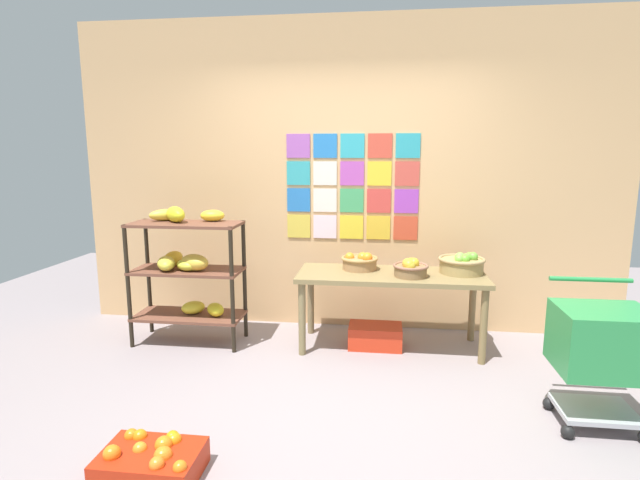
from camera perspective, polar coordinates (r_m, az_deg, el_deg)
ground at (r=3.49m, az=0.75°, el=-18.50°), size 9.11×9.11×0.00m
back_wall_with_art at (r=4.65m, az=3.03°, el=7.34°), size 5.14×0.07×2.90m
banana_shelf_unit at (r=4.46m, az=-15.30°, el=-2.68°), size 0.96×0.46×1.22m
display_table at (r=4.24m, az=8.28°, el=-4.91°), size 1.58×0.62×0.66m
fruit_basket_back_right at (r=4.11m, az=10.49°, el=-3.23°), size 0.29×0.29×0.16m
fruit_basket_right at (r=4.31m, az=4.65°, el=-2.53°), size 0.32×0.32×0.16m
fruit_basket_centre at (r=4.33m, az=16.20°, el=-2.67°), size 0.39×0.39×0.18m
produce_crate_under_table at (r=4.38m, az=6.44°, el=-11.04°), size 0.46×0.28×0.20m
orange_crate_foreground at (r=2.94m, az=-19.05°, el=-23.17°), size 0.51×0.35×0.20m
shopping_cart at (r=3.47m, az=29.99°, el=-10.58°), size 0.53×0.48×0.89m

